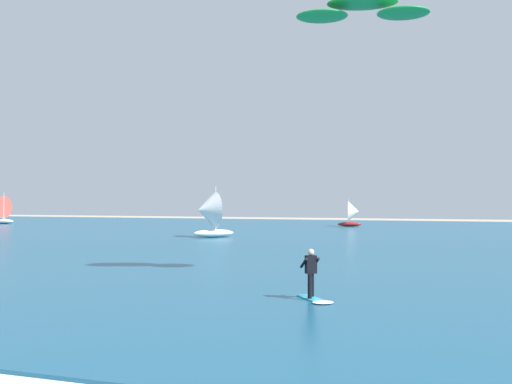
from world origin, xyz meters
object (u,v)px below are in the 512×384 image
object	(u,v)px
sailboat_center_horizon	(208,214)
sailboat_far_right	(353,214)
sailboat_trailing	(0,210)
kite	(362,10)
kitesurfer	(313,282)

from	to	relation	value
sailboat_center_horizon	sailboat_far_right	xyz separation A→B (m)	(7.82, 26.45, -0.47)
sailboat_trailing	kite	bearing A→B (deg)	-36.23
kitesurfer	sailboat_center_horizon	distance (m)	34.20
kitesurfer	sailboat_center_horizon	size ratio (longest dim) A/B	0.42
kite	sailboat_trailing	xyz separation A→B (m)	(-57.34, 42.02, -9.40)
sailboat_far_right	kitesurfer	bearing A→B (deg)	-80.64
kite	sailboat_far_right	size ratio (longest dim) A/B	1.68
kite	kitesurfer	bearing A→B (deg)	-95.32
kite	sailboat_far_right	bearing A→B (deg)	101.13
kite	sailboat_trailing	distance (m)	71.71
sailboat_trailing	kitesurfer	bearing A→B (deg)	-40.33
kitesurfer	sailboat_center_horizon	xyz separation A→B (m)	(-17.06, 29.61, 1.46)
kite	sailboat_center_horizon	world-z (taller)	kite
kitesurfer	sailboat_trailing	bearing A→B (deg)	139.67
sailboat_trailing	sailboat_center_horizon	xyz separation A→B (m)	(39.71, -18.58, 0.10)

